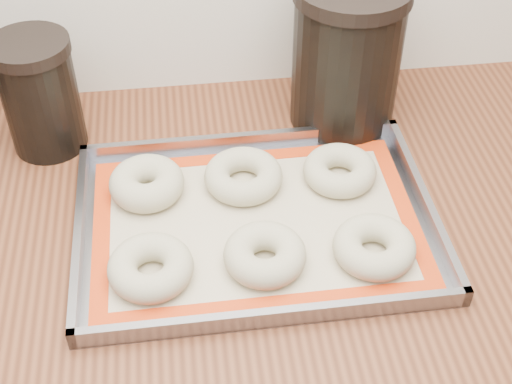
{
  "coord_description": "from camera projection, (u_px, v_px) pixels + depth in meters",
  "views": [
    {
      "loc": [
        0.08,
        1.02,
        1.56
      ],
      "look_at": [
        0.16,
        1.66,
        0.96
      ],
      "focal_mm": 50.0,
      "sensor_mm": 36.0,
      "label": 1
    }
  ],
  "objects": [
    {
      "name": "countertop",
      "position": [
        135.0,
        242.0,
        0.94
      ],
      "size": [
        3.06,
        0.68,
        0.04
      ],
      "primitive_type": "cube",
      "color": "brown",
      "rests_on": "cabinet"
    },
    {
      "name": "baking_tray",
      "position": [
        256.0,
        222.0,
        0.92
      ],
      "size": [
        0.46,
        0.33,
        0.03
      ],
      "rotation": [
        0.0,
        0.0,
        0.0
      ],
      "color": "gray",
      "rests_on": "countertop"
    },
    {
      "name": "baking_mat",
      "position": [
        256.0,
        223.0,
        0.93
      ],
      "size": [
        0.42,
        0.29,
        0.0
      ],
      "rotation": [
        0.0,
        0.0,
        0.0
      ],
      "color": "#C6B793",
      "rests_on": "baking_tray"
    },
    {
      "name": "bagel_front_left",
      "position": [
        151.0,
        267.0,
        0.85
      ],
      "size": [
        0.13,
        0.13,
        0.04
      ],
      "primitive_type": "torus",
      "rotation": [
        0.0,
        0.0,
        0.26
      ],
      "color": "#BCB392",
      "rests_on": "baking_mat"
    },
    {
      "name": "bagel_front_mid",
      "position": [
        265.0,
        255.0,
        0.86
      ],
      "size": [
        0.11,
        0.11,
        0.04
      ],
      "primitive_type": "torus",
      "rotation": [
        0.0,
        0.0,
        -0.11
      ],
      "color": "#BCB392",
      "rests_on": "baking_mat"
    },
    {
      "name": "bagel_front_right",
      "position": [
        374.0,
        247.0,
        0.87
      ],
      "size": [
        0.1,
        0.1,
        0.04
      ],
      "primitive_type": "torus",
      "rotation": [
        0.0,
        0.0,
        -0.02
      ],
      "color": "#BCB392",
      "rests_on": "baking_mat"
    },
    {
      "name": "bagel_back_left",
      "position": [
        147.0,
        183.0,
        0.95
      ],
      "size": [
        0.12,
        0.12,
        0.04
      ],
      "primitive_type": "torus",
      "rotation": [
        0.0,
        0.0,
        -0.21
      ],
      "color": "#BCB392",
      "rests_on": "baking_mat"
    },
    {
      "name": "bagel_back_mid",
      "position": [
        243.0,
        176.0,
        0.97
      ],
      "size": [
        0.11,
        0.11,
        0.03
      ],
      "primitive_type": "torus",
      "rotation": [
        0.0,
        0.0,
        0.04
      ],
      "color": "#BCB392",
      "rests_on": "baking_mat"
    },
    {
      "name": "bagel_back_right",
      "position": [
        340.0,
        170.0,
        0.98
      ],
      "size": [
        0.12,
        0.12,
        0.03
      ],
      "primitive_type": "torus",
      "rotation": [
        0.0,
        0.0,
        -0.16
      ],
      "color": "#BCB392",
      "rests_on": "baking_mat"
    },
    {
      "name": "canister_mid",
      "position": [
        40.0,
        94.0,
        1.0
      ],
      "size": [
        0.11,
        0.11,
        0.17
      ],
      "color": "black",
      "rests_on": "countertop"
    },
    {
      "name": "canister_right",
      "position": [
        347.0,
        55.0,
        1.03
      ],
      "size": [
        0.16,
        0.16,
        0.22
      ],
      "color": "black",
      "rests_on": "countertop"
    }
  ]
}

